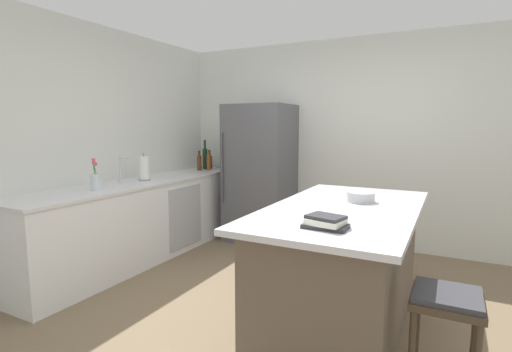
# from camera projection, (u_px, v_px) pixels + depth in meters

# --- Properties ---
(ground_plane) EXTENTS (7.20, 7.20, 0.00)m
(ground_plane) POSITION_uv_depth(u_px,v_px,m) (291.00, 321.00, 3.00)
(ground_plane) COLOR #7A664C
(wall_rear) EXTENTS (6.00, 0.10, 2.60)m
(wall_rear) POSITION_uv_depth(u_px,v_px,m) (360.00, 143.00, 4.81)
(wall_rear) COLOR silver
(wall_rear) RESTS_ON ground_plane
(wall_left) EXTENTS (0.10, 6.00, 2.60)m
(wall_left) POSITION_uv_depth(u_px,v_px,m) (72.00, 147.00, 3.95)
(wall_left) COLOR silver
(wall_left) RESTS_ON ground_plane
(counter_run_left) EXTENTS (0.67, 3.09, 0.90)m
(counter_run_left) POSITION_uv_depth(u_px,v_px,m) (142.00, 219.00, 4.39)
(counter_run_left) COLOR white
(counter_run_left) RESTS_ON ground_plane
(kitchen_island) EXTENTS (1.03, 1.94, 0.92)m
(kitchen_island) POSITION_uv_depth(u_px,v_px,m) (342.00, 265.00, 2.91)
(kitchen_island) COLOR brown
(kitchen_island) RESTS_ON ground_plane
(refrigerator) EXTENTS (0.81, 0.73, 1.79)m
(refrigerator) POSITION_uv_depth(u_px,v_px,m) (260.00, 173.00, 5.06)
(refrigerator) COLOR #56565B
(refrigerator) RESTS_ON ground_plane
(bar_stool) EXTENTS (0.36, 0.36, 0.64)m
(bar_stool) POSITION_uv_depth(u_px,v_px,m) (446.00, 313.00, 2.07)
(bar_stool) COLOR #473828
(bar_stool) RESTS_ON ground_plane
(sink_faucet) EXTENTS (0.15, 0.05, 0.30)m
(sink_faucet) POSITION_uv_depth(u_px,v_px,m) (121.00, 169.00, 4.12)
(sink_faucet) COLOR silver
(sink_faucet) RESTS_ON counter_run_left
(flower_vase) EXTENTS (0.09, 0.09, 0.31)m
(flower_vase) POSITION_uv_depth(u_px,v_px,m) (95.00, 180.00, 3.70)
(flower_vase) COLOR silver
(flower_vase) RESTS_ON counter_run_left
(paper_towel_roll) EXTENTS (0.14, 0.14, 0.31)m
(paper_towel_roll) POSITION_uv_depth(u_px,v_px,m) (144.00, 169.00, 4.37)
(paper_towel_roll) COLOR gray
(paper_towel_roll) RESTS_ON counter_run_left
(whiskey_bottle) EXTENTS (0.08, 0.08, 0.26)m
(whiskey_bottle) POSITION_uv_depth(u_px,v_px,m) (210.00, 161.00, 5.60)
(whiskey_bottle) COLOR brown
(whiskey_bottle) RESTS_ON counter_run_left
(wine_bottle) EXTENTS (0.07, 0.07, 0.42)m
(wine_bottle) POSITION_uv_depth(u_px,v_px,m) (205.00, 158.00, 5.50)
(wine_bottle) COLOR #19381E
(wine_bottle) RESTS_ON counter_run_left
(vinegar_bottle) EXTENTS (0.06, 0.06, 0.29)m
(vinegar_bottle) POSITION_uv_depth(u_px,v_px,m) (209.00, 162.00, 5.37)
(vinegar_bottle) COLOR #994C23
(vinegar_bottle) RESTS_ON counter_run_left
(syrup_bottle) EXTENTS (0.06, 0.06, 0.27)m
(syrup_bottle) POSITION_uv_depth(u_px,v_px,m) (199.00, 162.00, 5.34)
(syrup_bottle) COLOR #5B3319
(syrup_bottle) RESTS_ON counter_run_left
(cookbook_stack) EXTENTS (0.26, 0.20, 0.08)m
(cookbook_stack) POSITION_uv_depth(u_px,v_px,m) (326.00, 222.00, 2.25)
(cookbook_stack) COLOR #2D2D33
(cookbook_stack) RESTS_ON kitchen_island
(mixing_bowl) EXTENTS (0.22, 0.22, 0.08)m
(mixing_bowl) POSITION_uv_depth(u_px,v_px,m) (361.00, 197.00, 3.03)
(mixing_bowl) COLOR #B2B5BA
(mixing_bowl) RESTS_ON kitchen_island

